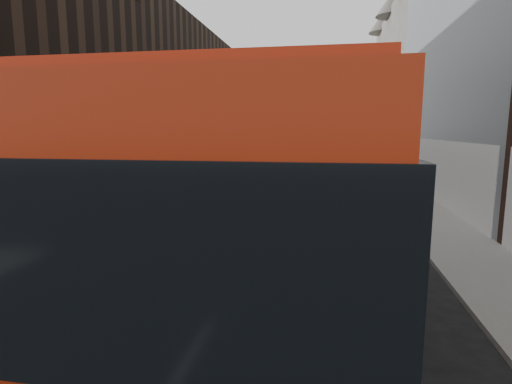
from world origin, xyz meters
The scene contains 13 objects.
ground centered at (0.00, 0.00, 0.00)m, with size 140.00×140.00×0.00m, color black.
sidewalk_right centered at (7.50, 25.00, 0.07)m, with size 3.00×80.00×0.15m, color slate.
sidewalk_left centered at (-8.00, 25.00, 0.07)m, with size 2.00×80.00×0.15m, color slate.
building_modern_block centered at (11.47, 21.00, 9.90)m, with size 5.03×22.00×20.00m.
building_victorian centered at (11.38, 44.00, 9.66)m, with size 6.50×24.00×21.00m.
building_left_mid centered at (-11.50, 30.00, 7.00)m, with size 5.00×24.00×14.00m, color black.
building_left_far centered at (-11.50, 52.00, 6.50)m, with size 5.00×20.00×13.00m, color #615C55.
street_lamp centered at (-8.22, 18.00, 4.18)m, with size 1.06×0.22×7.00m.
red_bus centered at (1.56, 1.31, 2.64)m, with size 2.78×11.82×4.76m.
grey_bus centered at (1.59, 43.55, 1.71)m, with size 2.84×9.98×3.19m.
car_a centered at (2.16, 16.43, 0.64)m, with size 1.51×3.75×1.28m, color black.
car_b centered at (0.65, 25.64, 0.68)m, with size 1.43×4.10×1.35m, color #95979D.
car_c centered at (0.80, 31.47, 0.63)m, with size 1.77×4.36×1.27m, color black.
Camera 1 is at (2.53, -6.20, 4.38)m, focal length 28.00 mm.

